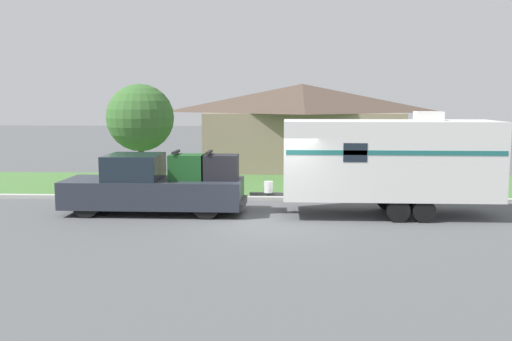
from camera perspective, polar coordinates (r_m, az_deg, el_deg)
The scene contains 8 objects.
ground_plane at distance 16.96m, azimuth 1.96°, elevation -5.27°, with size 120.00×120.00×0.00m, color #515456.
curb_strip at distance 20.62m, azimuth 2.16°, elevation -2.83°, with size 80.00×0.30×0.14m.
lawn_strip at distance 24.23m, azimuth 2.29°, elevation -1.46°, with size 80.00×7.00×0.03m.
house_across_street at distance 30.50m, azimuth 4.61°, elevation 4.61°, with size 10.52×7.24×4.44m.
pickup_truck at distance 18.56m, azimuth -9.99°, elevation -1.53°, with size 5.80×2.00×2.02m.
travel_trailer at distance 18.26m, azimuth 13.15°, elevation 1.09°, with size 7.63×2.29×3.27m.
mailbox at distance 21.97m, azimuth -9.87°, elevation 0.23°, with size 0.48×0.20×1.35m.
tree_in_yard at distance 23.85m, azimuth -11.50°, elevation 5.17°, with size 2.75×2.75×4.26m.
Camera 1 is at (0.30, -16.56, 3.66)m, focal length 40.00 mm.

